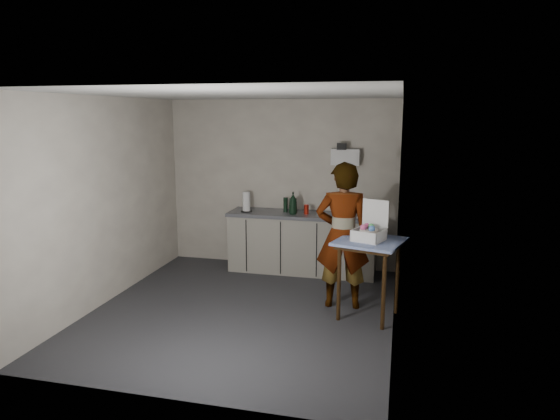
% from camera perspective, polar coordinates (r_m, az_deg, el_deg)
% --- Properties ---
extents(ground, '(4.00, 4.00, 0.00)m').
position_cam_1_polar(ground, '(6.28, -4.22, -11.38)').
color(ground, '#2B2C30').
rests_on(ground, ground).
extents(wall_back, '(3.60, 0.02, 2.60)m').
position_cam_1_polar(wall_back, '(7.80, 0.14, 2.98)').
color(wall_back, '#BBB1A3').
rests_on(wall_back, ground).
extents(wall_right, '(0.02, 4.00, 2.60)m').
position_cam_1_polar(wall_right, '(5.63, 13.22, -0.45)').
color(wall_right, '#BBB1A3').
rests_on(wall_right, ground).
extents(wall_left, '(0.02, 4.00, 2.60)m').
position_cam_1_polar(wall_left, '(6.68, -19.16, 1.01)').
color(wall_left, '#BBB1A3').
rests_on(wall_left, ground).
extents(ceiling, '(3.60, 4.00, 0.01)m').
position_cam_1_polar(ceiling, '(5.81, -4.59, 13.01)').
color(ceiling, silver).
rests_on(ceiling, wall_back).
extents(kitchen_counter, '(2.24, 0.62, 0.91)m').
position_cam_1_polar(kitchen_counter, '(7.61, 2.55, -3.94)').
color(kitchen_counter, black).
rests_on(kitchen_counter, ground).
extents(wall_shelf, '(0.42, 0.18, 0.37)m').
position_cam_1_polar(wall_shelf, '(7.51, 7.48, 6.01)').
color(wall_shelf, white).
rests_on(wall_shelf, ground).
extents(side_table, '(0.90, 0.90, 0.94)m').
position_cam_1_polar(side_table, '(5.92, 10.22, -4.54)').
color(side_table, '#32200B').
rests_on(side_table, ground).
extents(standing_man, '(0.71, 0.51, 1.82)m').
position_cam_1_polar(standing_man, '(6.18, 7.17, -2.92)').
color(standing_man, '#B2A593').
rests_on(standing_man, ground).
extents(soap_bottle, '(0.14, 0.14, 0.33)m').
position_cam_1_polar(soap_bottle, '(7.40, 1.50, 0.79)').
color(soap_bottle, black).
rests_on(soap_bottle, kitchen_counter).
extents(soda_can, '(0.07, 0.07, 0.14)m').
position_cam_1_polar(soda_can, '(7.45, 3.03, 0.08)').
color(soda_can, red).
rests_on(soda_can, kitchen_counter).
extents(dark_bottle, '(0.07, 0.07, 0.23)m').
position_cam_1_polar(dark_bottle, '(7.57, 0.64, 0.61)').
color(dark_bottle, black).
rests_on(dark_bottle, kitchen_counter).
extents(paper_towel, '(0.17, 0.17, 0.31)m').
position_cam_1_polar(paper_towel, '(7.61, -3.86, 0.88)').
color(paper_towel, black).
rests_on(paper_towel, kitchen_counter).
extents(dish_rack, '(0.37, 0.28, 0.26)m').
position_cam_1_polar(dish_rack, '(7.34, 7.95, -0.25)').
color(dish_rack, silver).
rests_on(dish_rack, kitchen_counter).
extents(bakery_box, '(0.42, 0.43, 0.46)m').
position_cam_1_polar(bakery_box, '(5.87, 10.19, -2.43)').
color(bakery_box, white).
rests_on(bakery_box, side_table).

